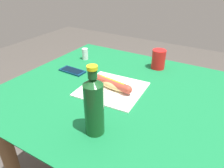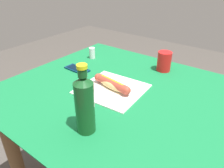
{
  "view_description": "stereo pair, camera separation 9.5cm",
  "coord_description": "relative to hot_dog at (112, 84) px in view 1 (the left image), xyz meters",
  "views": [
    {
      "loc": [
        0.41,
        -0.75,
        1.24
      ],
      "look_at": [
        -0.03,
        -0.01,
        0.76
      ],
      "focal_mm": 34.48,
      "sensor_mm": 36.0,
      "label": 1
    },
    {
      "loc": [
        0.49,
        -0.7,
        1.24
      ],
      "look_at": [
        -0.03,
        -0.01,
        0.76
      ],
      "focal_mm": 34.48,
      "sensor_mm": 36.0,
      "label": 2
    }
  ],
  "objects": [
    {
      "name": "drinking_cup",
      "position": [
        0.1,
        0.34,
        0.02
      ],
      "size": [
        0.07,
        0.07,
        0.11
      ],
      "primitive_type": "cylinder",
      "color": "red",
      "rests_on": "dining_table"
    },
    {
      "name": "hot_dog",
      "position": [
        0.0,
        0.0,
        0.0
      ],
      "size": [
        0.22,
        0.07,
        0.05
      ],
      "color": "#E5BC75",
      "rests_on": "paper_wrapper"
    },
    {
      "name": "salt_shaker",
      "position": [
        -0.33,
        0.23,
        0.0
      ],
      "size": [
        0.04,
        0.04,
        0.07
      ],
      "primitive_type": "cylinder",
      "color": "silver",
      "rests_on": "dining_table"
    },
    {
      "name": "paper_wrapper",
      "position": [
        -0.0,
        0.0,
        -0.03
      ],
      "size": [
        0.3,
        0.29,
        0.01
      ],
      "primitive_type": "cube",
      "rotation": [
        0.0,
        0.0,
        0.06
      ],
      "color": "white",
      "rests_on": "dining_table"
    },
    {
      "name": "cell_phone",
      "position": [
        -0.28,
        0.06,
        -0.03
      ],
      "size": [
        0.15,
        0.07,
        0.01
      ],
      "color": "#0A2D4C",
      "rests_on": "dining_table"
    },
    {
      "name": "soda_bottle",
      "position": [
        0.1,
        -0.28,
        0.08
      ],
      "size": [
        0.07,
        0.07,
        0.25
      ],
      "color": "#14471E",
      "rests_on": "dining_table"
    },
    {
      "name": "dining_table",
      "position": [
        0.03,
        0.01,
        -0.16
      ],
      "size": [
        1.04,
        0.95,
        0.73
      ],
      "color": "brown",
      "rests_on": "ground"
    }
  ]
}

